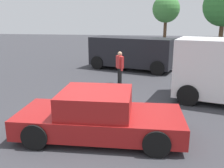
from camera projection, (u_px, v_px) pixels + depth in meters
ground_plane at (95, 136)px, 6.58m from camera, size 80.00×80.00×0.00m
sedan_foreground at (99, 116)px, 6.45m from camera, size 4.30×2.04×1.24m
suv_dark at (132, 52)px, 14.91m from camera, size 5.30×3.32×1.91m
pedestrian at (120, 65)px, 11.53m from camera, size 0.41×0.51×1.55m
tree_back_left at (224, 6)px, 21.95m from camera, size 3.64×3.64×5.92m
tree_back_right at (166, 9)px, 27.30m from camera, size 2.99×2.99×5.52m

